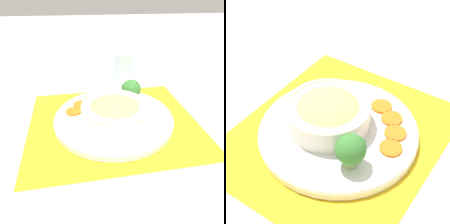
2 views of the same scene
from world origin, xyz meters
TOP-DOWN VIEW (x-y plane):
  - ground_plane at (0.00, 0.00)m, footprint 4.00×4.00m
  - placemat at (0.00, 0.00)m, footprint 0.47×0.41m
  - plate at (0.00, 0.00)m, footprint 0.32×0.32m
  - bowl at (0.00, -0.03)m, footprint 0.17×0.17m
  - broccoli_floret at (0.06, 0.07)m, footprint 0.06×0.06m
  - carrot_slice_near at (-0.02, 0.11)m, footprint 0.04×0.04m
  - carrot_slice_middle at (-0.06, 0.10)m, footprint 0.04×0.04m
  - carrot_slice_far at (-0.09, 0.07)m, footprint 0.04×0.04m
  - carrot_slice_extra at (-0.11, 0.03)m, footprint 0.04×0.04m
  - water_glass at (0.08, 0.32)m, footprint 0.07×0.07m

SIDE VIEW (x-z plane):
  - ground_plane at x=0.00m, z-range 0.00..0.00m
  - placemat at x=0.00m, z-range 0.00..0.00m
  - plate at x=0.00m, z-range 0.00..0.03m
  - carrot_slice_near at x=-0.02m, z-range 0.02..0.03m
  - carrot_slice_middle at x=-0.06m, z-range 0.02..0.03m
  - carrot_slice_far at x=-0.09m, z-range 0.02..0.03m
  - carrot_slice_extra at x=-0.11m, z-range 0.02..0.03m
  - water_glass at x=0.08m, z-range -0.01..0.09m
  - bowl at x=0.00m, z-range 0.02..0.08m
  - broccoli_floret at x=0.06m, z-range 0.03..0.10m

